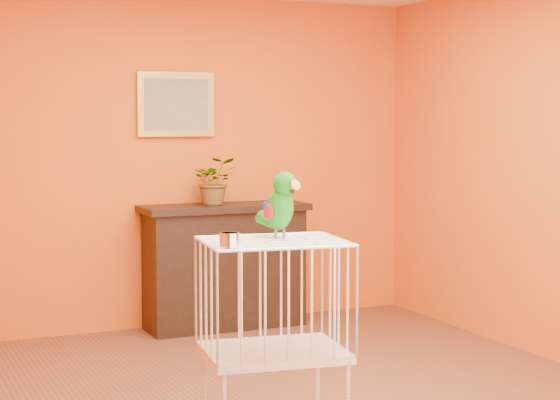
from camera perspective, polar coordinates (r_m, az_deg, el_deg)
name	(u,v)px	position (r m, az deg, el deg)	size (l,w,h in m)	color
room_shell	(298,128)	(5.28, 1.09, 4.40)	(4.50, 4.50, 4.50)	orange
console_cabinet	(225,266)	(7.36, -3.40, -4.03)	(1.31, 0.47, 0.97)	black
potted_plant	(215,186)	(7.27, -4.01, 0.84)	(0.33, 0.37, 0.29)	#26722D
framed_picture	(176,104)	(7.35, -6.35, 5.82)	(0.62, 0.04, 0.50)	gold
birdcage	(274,342)	(4.65, -0.39, -8.63)	(0.74, 0.61, 1.04)	silver
feed_cup	(230,240)	(4.30, -3.09, -2.44)	(0.09, 0.09, 0.07)	silver
parrot	(280,204)	(4.63, 0.01, -0.26)	(0.18, 0.30, 0.33)	#59544C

